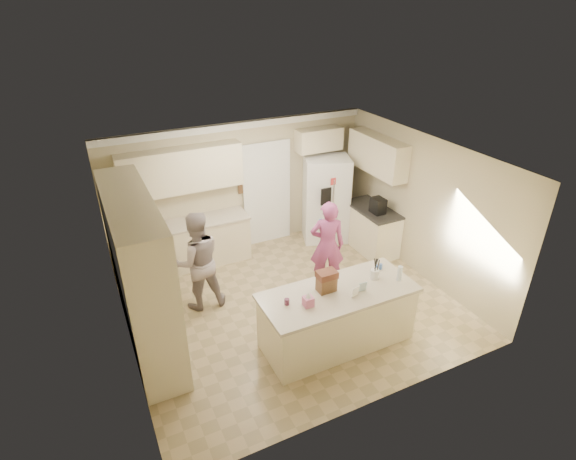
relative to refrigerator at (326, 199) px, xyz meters
name	(u,v)px	position (x,y,z in m)	size (l,w,h in m)	color
floor	(292,305)	(-1.69, -1.83, -0.91)	(5.20, 4.60, 0.02)	tan
ceiling	(292,158)	(-1.69, -1.83, 1.71)	(5.20, 4.60, 0.02)	white
wall_back	(240,187)	(-1.69, 0.48, 0.40)	(5.20, 0.02, 2.60)	beige
wall_front	(381,324)	(-1.69, -4.14, 0.40)	(5.20, 0.02, 2.60)	beige
wall_left	(118,279)	(-4.30, -1.83, 0.40)	(0.02, 4.60, 2.60)	beige
wall_right	(422,207)	(0.92, -1.83, 0.40)	(0.02, 4.60, 2.60)	beige
crown_back	(238,126)	(-1.69, 0.43, 1.63)	(5.20, 0.08, 0.12)	white
pantry_bank	(140,274)	(-3.99, -1.63, 0.28)	(0.60, 2.60, 2.35)	beige
back_base_cab	(192,245)	(-2.84, 0.17, -0.46)	(2.20, 0.60, 0.88)	beige
back_countertop	(189,223)	(-2.84, 0.16, 0.00)	(2.24, 0.63, 0.04)	#BEB39B
back_upper_cab	(181,170)	(-2.84, 0.30, 1.00)	(2.20, 0.35, 0.80)	beige
doorway_opening	(266,194)	(-1.14, 0.45, 0.15)	(0.90, 0.06, 2.10)	black
doorway_casing	(267,195)	(-1.14, 0.42, 0.15)	(1.02, 0.03, 2.22)	white
wall_frame_upper	(241,176)	(-1.67, 0.44, 0.65)	(0.15, 0.02, 0.20)	brown
wall_frame_lower	(242,189)	(-1.67, 0.44, 0.38)	(0.15, 0.02, 0.20)	brown
refrigerator	(326,199)	(0.00, 0.00, 0.00)	(0.90, 0.70, 1.80)	white
fridge_seam	(335,206)	(0.00, -0.35, 0.00)	(0.01, 0.02, 1.78)	gray
fridge_dispenser	(326,196)	(-0.22, -0.37, 0.25)	(0.22, 0.03, 0.35)	black
fridge_handle_l	(333,200)	(-0.05, -0.37, 0.15)	(0.02, 0.02, 0.85)	silver
fridge_handle_r	(338,199)	(0.05, -0.37, 0.15)	(0.02, 0.02, 0.85)	silver
over_fridge_cab	(319,139)	(-0.04, 0.30, 1.20)	(0.95, 0.35, 0.45)	beige
right_base_cab	(371,230)	(0.61, -0.83, -0.46)	(0.60, 1.20, 0.88)	beige
right_countertop	(373,209)	(0.60, -0.83, 0.00)	(0.63, 1.24, 0.04)	#2D2B28
right_upper_cab	(377,154)	(0.73, -0.63, 1.05)	(0.35, 1.50, 0.70)	beige
coffee_maker	(378,206)	(0.56, -1.03, 0.17)	(0.22, 0.28, 0.30)	black
island_base	(337,318)	(-1.49, -2.93, -0.46)	(2.20, 0.90, 0.88)	beige
island_top	(339,293)	(-1.49, -2.93, 0.00)	(2.28, 0.96, 0.05)	#BEB39B
utensil_crock	(375,274)	(-0.84, -2.88, 0.10)	(0.13, 0.13, 0.15)	white
tissue_box	(308,301)	(-2.04, -3.03, 0.10)	(0.13, 0.13, 0.14)	#D26898
tissue_plume	(308,295)	(-2.04, -3.03, 0.20)	(0.08, 0.08, 0.08)	white
dollhouse_body	(326,284)	(-1.64, -2.83, 0.14)	(0.26, 0.18, 0.22)	brown
dollhouse_roof	(327,275)	(-1.64, -2.83, 0.30)	(0.28, 0.20, 0.10)	#592D1E
jam_jar	(287,302)	(-2.29, -2.88, 0.07)	(0.07, 0.07, 0.09)	#59263F
greeting_card_a	(356,291)	(-1.34, -3.13, 0.11)	(0.12, 0.01, 0.16)	white
greeting_card_b	(363,287)	(-1.19, -3.08, 0.11)	(0.12, 0.01, 0.16)	silver
water_bottle	(400,273)	(-0.54, -3.08, 0.14)	(0.07, 0.07, 0.24)	silver
shaker_salt	(377,268)	(-0.67, -2.71, 0.07)	(0.05, 0.05, 0.09)	#4669AD
shaker_pepper	(381,266)	(-0.60, -2.71, 0.07)	(0.05, 0.05, 0.09)	#4669AD
teen_boy	(197,261)	(-3.06, -1.14, -0.04)	(0.84, 0.65, 1.72)	gray
teen_girl	(327,245)	(-0.88, -1.56, -0.08)	(0.60, 0.39, 1.65)	#A63D71
fridge_magnets	(335,206)	(0.00, -0.36, 0.00)	(0.76, 0.02, 1.44)	tan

